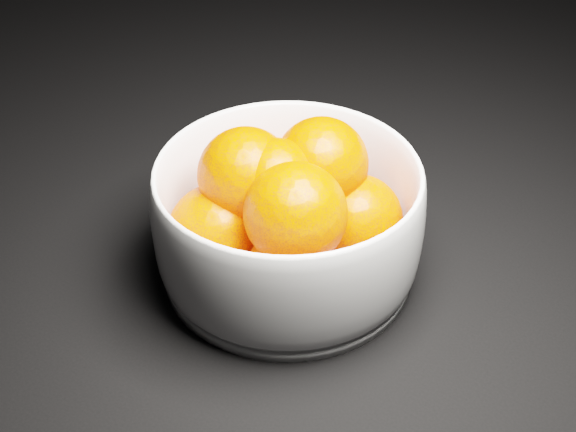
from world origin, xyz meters
The scene contains 2 objects.
bowl centered at (-0.25, 0.25, 0.05)m, with size 0.21×0.21×0.10m.
orange_pile centered at (-0.25, 0.25, 0.07)m, with size 0.15×0.15×0.12m.
Camera 1 is at (0.04, -0.15, 0.44)m, focal length 50.00 mm.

